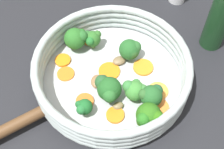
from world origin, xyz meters
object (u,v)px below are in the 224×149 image
at_px(carrot_slice_8, 158,91).
at_px(mushroom_piece_1, 97,81).
at_px(mushroom_piece_0, 118,106).
at_px(carrot_slice_0, 63,60).
at_px(broccoli_floret_3, 129,49).
at_px(broccoli_floret_5, 84,107).
at_px(oil_bottle, 223,10).
at_px(broccoli_floret_7, 151,95).
at_px(carrot_slice_7, 85,101).
at_px(broccoli_floret_0, 92,38).
at_px(carrot_slice_4, 143,67).
at_px(carrot_slice_1, 109,71).
at_px(carrot_slice_5, 159,107).
at_px(broccoli_floret_1, 135,90).
at_px(carrot_slice_2, 66,74).
at_px(broccoli_floret_4, 108,89).
at_px(mushroom_piece_2, 119,61).
at_px(carrot_slice_3, 115,115).
at_px(skillet, 112,80).
at_px(broccoli_floret_2, 148,116).
at_px(broccoli_floret_6, 76,38).
at_px(carrot_slice_6, 89,40).

relative_size(carrot_slice_8, mushroom_piece_1, 1.28).
bearing_deg(mushroom_piece_1, mushroom_piece_0, 160.35).
distance_m(carrot_slice_0, broccoli_floret_3, 0.14).
xyz_separation_m(broccoli_floret_5, oil_bottle, (-0.13, -0.30, 0.07)).
bearing_deg(oil_bottle, broccoli_floret_7, 80.96).
height_order(carrot_slice_7, broccoli_floret_0, broccoli_floret_0).
bearing_deg(carrot_slice_4, carrot_slice_1, 40.92).
xyz_separation_m(carrot_slice_1, carrot_slice_5, (-0.13, 0.02, 0.00)).
xyz_separation_m(broccoli_floret_0, broccoli_floret_1, (-0.14, 0.06, -0.00)).
xyz_separation_m(carrot_slice_7, carrot_slice_8, (-0.11, -0.10, -0.00)).
distance_m(carrot_slice_8, broccoli_floret_7, 0.04).
distance_m(carrot_slice_2, broccoli_floret_5, 0.10).
relative_size(carrot_slice_1, mushroom_piece_1, 1.40).
xyz_separation_m(broccoli_floret_1, broccoli_floret_4, (0.04, 0.03, 0.00)).
distance_m(broccoli_floret_1, mushroom_piece_2, 0.09).
distance_m(carrot_slice_2, carrot_slice_3, 0.14).
distance_m(carrot_slice_3, carrot_slice_4, 0.13).
relative_size(skillet, mushroom_piece_1, 9.21).
bearing_deg(broccoli_floret_5, carrot_slice_8, -128.85).
bearing_deg(mushroom_piece_2, carrot_slice_7, 87.96).
height_order(carrot_slice_0, broccoli_floret_0, broccoli_floret_0).
bearing_deg(broccoli_floret_7, oil_bottle, -99.04).
bearing_deg(broccoli_floret_3, broccoli_floret_2, 134.13).
relative_size(carrot_slice_0, broccoli_floret_7, 0.64).
bearing_deg(broccoli_floret_6, broccoli_floret_5, 131.35).
xyz_separation_m(carrot_slice_1, mushroom_piece_0, (-0.06, 0.06, 0.00)).
relative_size(carrot_slice_2, oil_bottle, 0.15).
xyz_separation_m(carrot_slice_4, broccoli_floret_5, (0.04, 0.15, 0.02)).
height_order(carrot_slice_0, carrot_slice_1, carrot_slice_0).
height_order(carrot_slice_4, carrot_slice_5, same).
relative_size(carrot_slice_7, mushroom_piece_0, 1.62).
distance_m(carrot_slice_2, carrot_slice_5, 0.20).
relative_size(broccoli_floret_6, mushroom_piece_1, 1.69).
xyz_separation_m(skillet, carrot_slice_3, (-0.05, 0.07, 0.01)).
bearing_deg(skillet, carrot_slice_4, -124.28).
bearing_deg(carrot_slice_1, mushroom_piece_2, -97.52).
xyz_separation_m(carrot_slice_1, broccoli_floret_7, (-0.11, 0.02, 0.03)).
height_order(skillet, broccoli_floret_6, broccoli_floret_6).
xyz_separation_m(broccoli_floret_1, oil_bottle, (-0.07, -0.22, 0.06)).
bearing_deg(mushroom_piece_2, carrot_slice_3, 119.18).
bearing_deg(broccoli_floret_3, broccoli_floret_0, 13.44).
height_order(broccoli_floret_3, mushroom_piece_1, broccoli_floret_3).
height_order(carrot_slice_5, broccoli_floret_3, broccoli_floret_3).
bearing_deg(mushroom_piece_0, broccoli_floret_0, -36.97).
bearing_deg(carrot_slice_4, mushroom_piece_1, 54.46).
bearing_deg(carrot_slice_2, broccoli_floret_5, 149.17).
bearing_deg(broccoli_floret_0, broccoli_floret_6, 37.29).
height_order(carrot_slice_1, carrot_slice_6, same).
xyz_separation_m(broccoli_floret_0, mushroom_piece_2, (-0.07, 0.00, -0.02)).
height_order(carrot_slice_6, broccoli_floret_7, broccoli_floret_7).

